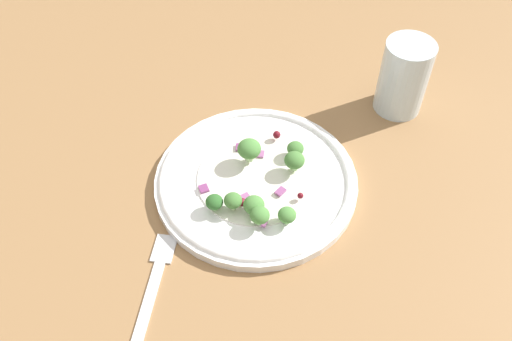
{
  "coord_description": "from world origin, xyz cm",
  "views": [
    {
      "loc": [
        -41.82,
        -16.6,
        52.71
      ],
      "look_at": [
        -2.11,
        -1.67,
        2.7
      ],
      "focal_mm": 38.42,
      "sensor_mm": 36.0,
      "label": 1
    }
  ],
  "objects_px": {
    "plate": "(256,180)",
    "broccoli_floret_0": "(249,151)",
    "broccoli_floret_2": "(294,160)",
    "fork": "(149,299)",
    "broccoli_floret_1": "(295,149)",
    "water_glass": "(404,77)"
  },
  "relations": [
    {
      "from": "broccoli_floret_2",
      "to": "broccoli_floret_1",
      "type": "bearing_deg",
      "value": 14.56
    },
    {
      "from": "broccoli_floret_1",
      "to": "water_glass",
      "type": "height_order",
      "value": "water_glass"
    },
    {
      "from": "plate",
      "to": "broccoli_floret_2",
      "type": "bearing_deg",
      "value": -56.25
    },
    {
      "from": "fork",
      "to": "broccoli_floret_2",
      "type": "bearing_deg",
      "value": -22.96
    },
    {
      "from": "plate",
      "to": "broccoli_floret_0",
      "type": "relative_size",
      "value": 8.43
    },
    {
      "from": "plate",
      "to": "broccoli_floret_0",
      "type": "height_order",
      "value": "broccoli_floret_0"
    },
    {
      "from": "plate",
      "to": "water_glass",
      "type": "xyz_separation_m",
      "value": [
        0.2,
        -0.13,
        0.04
      ]
    },
    {
      "from": "broccoli_floret_0",
      "to": "water_glass",
      "type": "bearing_deg",
      "value": -39.23
    },
    {
      "from": "broccoli_floret_2",
      "to": "fork",
      "type": "height_order",
      "value": "broccoli_floret_2"
    },
    {
      "from": "fork",
      "to": "broccoli_floret_0",
      "type": "bearing_deg",
      "value": -9.51
    },
    {
      "from": "broccoli_floret_0",
      "to": "broccoli_floret_1",
      "type": "relative_size",
      "value": 1.38
    },
    {
      "from": "broccoli_floret_2",
      "to": "water_glass",
      "type": "distance_m",
      "value": 0.2
    },
    {
      "from": "broccoli_floret_0",
      "to": "broccoli_floret_2",
      "type": "bearing_deg",
      "value": -81.21
    },
    {
      "from": "plate",
      "to": "fork",
      "type": "relative_size",
      "value": 1.34
    },
    {
      "from": "plate",
      "to": "water_glass",
      "type": "distance_m",
      "value": 0.25
    },
    {
      "from": "plate",
      "to": "broccoli_floret_1",
      "type": "relative_size",
      "value": 11.63
    },
    {
      "from": "water_glass",
      "to": "fork",
      "type": "bearing_deg",
      "value": 154.54
    },
    {
      "from": "broccoli_floret_1",
      "to": "fork",
      "type": "bearing_deg",
      "value": 160.49
    },
    {
      "from": "plate",
      "to": "broccoli_floret_2",
      "type": "height_order",
      "value": "broccoli_floret_2"
    },
    {
      "from": "broccoli_floret_1",
      "to": "fork",
      "type": "relative_size",
      "value": 0.12
    },
    {
      "from": "plate",
      "to": "water_glass",
      "type": "height_order",
      "value": "water_glass"
    },
    {
      "from": "broccoli_floret_0",
      "to": "broccoli_floret_2",
      "type": "height_order",
      "value": "broccoli_floret_0"
    }
  ]
}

